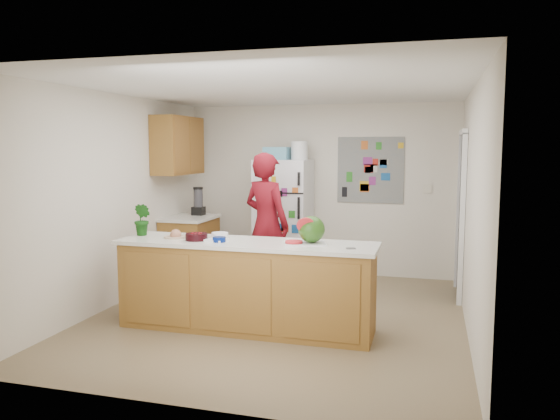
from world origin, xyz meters
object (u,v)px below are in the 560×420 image
(refrigerator, at_px, (284,218))
(cherry_bowl, at_px, (197,237))
(person, at_px, (266,224))
(watermelon, at_px, (312,229))

(refrigerator, bearing_deg, cherry_bowl, -96.17)
(refrigerator, distance_m, person, 1.00)
(refrigerator, xyz_separation_m, watermelon, (0.92, -2.34, 0.21))
(watermelon, bearing_deg, cherry_bowl, -174.68)
(refrigerator, xyz_separation_m, cherry_bowl, (-0.26, -2.45, 0.11))
(refrigerator, bearing_deg, person, -87.36)
(refrigerator, relative_size, watermelon, 6.39)
(person, relative_size, cherry_bowl, 8.02)
(refrigerator, height_order, person, person)
(person, distance_m, watermelon, 1.61)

